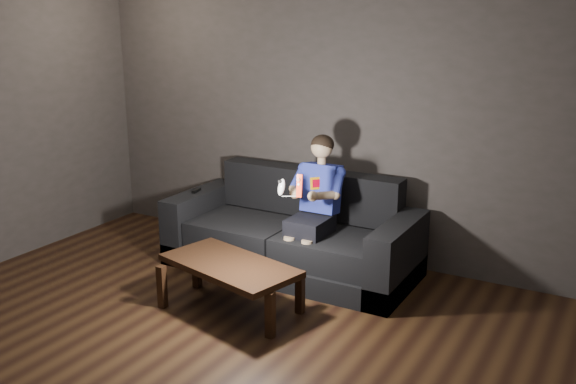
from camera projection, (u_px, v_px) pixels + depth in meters
The scene contains 8 objects.
floor at pixel (156, 364), 4.32m from camera, with size 5.00×5.00×0.00m, color black.
back_wall at pixel (324, 115), 6.05m from camera, with size 5.00×0.04×2.70m, color #383431.
sofa at pixel (293, 239), 5.86m from camera, with size 2.26×0.98×0.87m.
child at pixel (315, 196), 5.57m from camera, with size 0.48×0.59×1.18m.
wii_remote_red at pixel (300, 186), 5.09m from camera, with size 0.06×0.08×0.19m.
nunchuk_white at pixel (281, 187), 5.18m from camera, with size 0.08×0.10×0.15m.
wii_remote_black at pixel (196, 191), 6.18m from camera, with size 0.06×0.14×0.03m.
coffee_table at pixel (230, 269), 5.02m from camera, with size 1.21×0.80×0.40m.
Camera 1 is at (2.67, -2.91, 2.29)m, focal length 40.00 mm.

